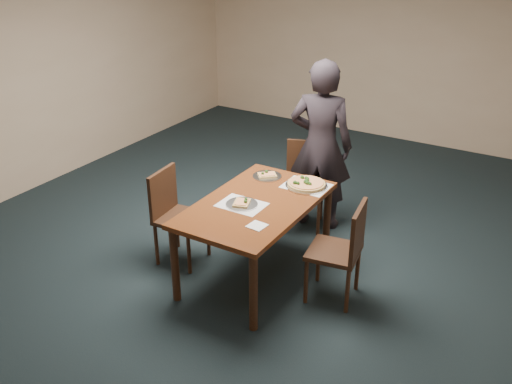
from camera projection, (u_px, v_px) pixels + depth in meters
The scene contains 13 objects.
ground at pixel (240, 252), 5.68m from camera, with size 8.00×8.00×0.00m, color black.
room_shell at pixel (237, 80), 4.93m from camera, with size 8.00×8.00×8.00m.
dining_table at pixel (256, 211), 5.05m from camera, with size 0.90×1.50×0.75m.
chair_far at pixel (305, 179), 6.03m from camera, with size 0.54×0.54×0.91m.
chair_left at pixel (174, 211), 5.38m from camera, with size 0.46×0.46×0.91m.
chair_right at pixel (343, 247), 4.78m from camera, with size 0.48×0.48×0.91m.
diner at pixel (321, 146), 5.85m from camera, with size 0.65×0.43×1.80m, color black.
placemat_main at pixel (306, 186), 5.32m from camera, with size 0.42×0.32×0.00m, color white.
placemat_near at pixel (242, 205), 4.97m from camera, with size 0.40×0.30×0.00m, color white.
pizza_pan at pixel (306, 184), 5.31m from camera, with size 0.39×0.39×0.07m.
slice_plate_near at pixel (242, 203), 4.96m from camera, with size 0.28×0.28×0.06m.
slice_plate_far at pixel (267, 175), 5.51m from camera, with size 0.28×0.28×0.06m.
napkin at pixel (257, 226), 4.62m from camera, with size 0.14×0.14×0.01m, color white.
Camera 1 is at (2.64, -4.09, 3.00)m, focal length 40.00 mm.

